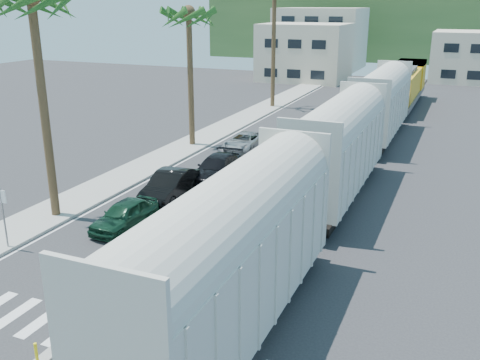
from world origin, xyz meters
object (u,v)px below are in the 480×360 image
object	(u,v)px
street_sign	(3,209)
cyclist	(108,323)
car_second	(170,186)
car_lead	(125,215)

from	to	relation	value
street_sign	cyclist	size ratio (longest dim) A/B	1.44
street_sign	car_second	size ratio (longest dim) A/B	0.58
car_lead	car_second	distance (m)	4.50
car_second	car_lead	bearing A→B (deg)	-94.48
street_sign	car_second	distance (m)	9.42
street_sign	car_lead	xyz separation A→B (m)	(3.57, 4.15, -1.25)
car_second	street_sign	bearing A→B (deg)	-117.07
car_second	cyclist	world-z (taller)	cyclist
car_lead	car_second	world-z (taller)	car_second
street_sign	cyclist	distance (m)	9.48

